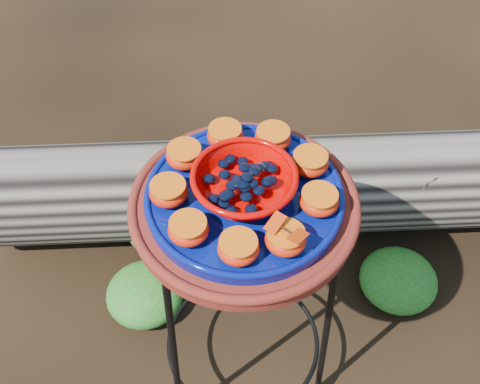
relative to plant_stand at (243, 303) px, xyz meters
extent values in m
plane|color=black|center=(0.00, 0.00, -0.35)|extent=(60.00, 60.00, 0.00)
cylinder|color=#562014|center=(0.00, 0.00, 0.37)|extent=(0.44, 0.44, 0.04)
cylinder|color=navy|center=(0.00, 0.00, 0.40)|extent=(0.38, 0.38, 0.03)
ellipsoid|color=#BF2600|center=(0.05, -0.13, 0.43)|extent=(0.07, 0.07, 0.04)
ellipsoid|color=#BF2600|center=(0.13, -0.06, 0.43)|extent=(0.07, 0.07, 0.04)
ellipsoid|color=#BF2600|center=(0.14, 0.04, 0.43)|extent=(0.07, 0.07, 0.04)
ellipsoid|color=#BF2600|center=(0.08, 0.12, 0.43)|extent=(0.07, 0.07, 0.04)
ellipsoid|color=#BF2600|center=(-0.01, 0.14, 0.43)|extent=(0.07, 0.07, 0.04)
ellipsoid|color=#BF2600|center=(-0.10, 0.10, 0.43)|extent=(0.07, 0.07, 0.04)
ellipsoid|color=#BF2600|center=(-0.14, 0.01, 0.43)|extent=(0.07, 0.07, 0.04)
ellipsoid|color=#BF2600|center=(-0.12, -0.08, 0.43)|extent=(0.07, 0.07, 0.04)
ellipsoid|color=#BF2600|center=(-0.04, -0.14, 0.43)|extent=(0.07, 0.07, 0.04)
ellipsoid|color=#174715|center=(-0.25, 0.25, -0.29)|extent=(0.23, 0.23, 0.12)
ellipsoid|color=#174715|center=(0.52, 0.16, -0.29)|extent=(0.24, 0.24, 0.12)
ellipsoid|color=#174715|center=(-0.15, 0.51, -0.27)|extent=(0.30, 0.30, 0.15)
camera|label=1|loc=(-0.14, -0.73, 1.28)|focal=45.00mm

